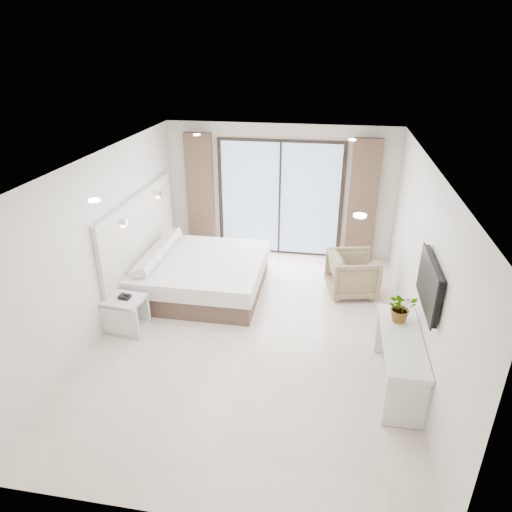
# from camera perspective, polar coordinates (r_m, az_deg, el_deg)

# --- Properties ---
(ground) EXTENTS (6.20, 6.20, 0.00)m
(ground) POSITION_cam_1_polar(r_m,az_deg,el_deg) (7.20, -0.24, -9.65)
(ground) COLOR beige
(ground) RESTS_ON ground
(room_shell) EXTENTS (4.62, 6.22, 2.72)m
(room_shell) POSITION_cam_1_polar(r_m,az_deg,el_deg) (7.24, -0.65, 4.74)
(room_shell) COLOR silver
(room_shell) RESTS_ON ground
(bed) EXTENTS (2.22, 2.11, 0.76)m
(bed) POSITION_cam_1_polar(r_m,az_deg,el_deg) (8.26, -7.03, -2.30)
(bed) COLOR brown
(bed) RESTS_ON ground
(nightstand) EXTENTS (0.65, 0.55, 0.55)m
(nightstand) POSITION_cam_1_polar(r_m,az_deg,el_deg) (7.44, -16.06, -6.94)
(nightstand) COLOR silver
(nightstand) RESTS_ON ground
(phone) EXTENTS (0.18, 0.15, 0.06)m
(phone) POSITION_cam_1_polar(r_m,az_deg,el_deg) (7.28, -16.10, -4.92)
(phone) COLOR black
(phone) RESTS_ON nightstand
(console_desk) EXTENTS (0.49, 1.58, 0.77)m
(console_desk) POSITION_cam_1_polar(r_m,az_deg,el_deg) (6.18, 17.62, -11.26)
(console_desk) COLOR silver
(console_desk) RESTS_ON ground
(plant) EXTENTS (0.47, 0.50, 0.32)m
(plant) POSITION_cam_1_polar(r_m,az_deg,el_deg) (6.30, 17.67, -6.46)
(plant) COLOR #33662D
(plant) RESTS_ON console_desk
(armchair) EXTENTS (0.92, 0.96, 0.84)m
(armchair) POSITION_cam_1_polar(r_m,az_deg,el_deg) (8.26, 12.00, -1.97)
(armchair) COLOR #968362
(armchair) RESTS_ON ground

